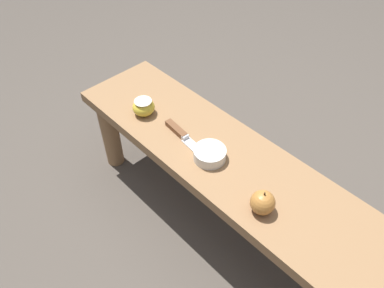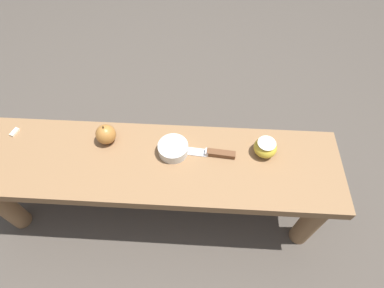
% 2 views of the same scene
% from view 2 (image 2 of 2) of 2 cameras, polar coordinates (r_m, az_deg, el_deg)
% --- Properties ---
extents(ground_plane, '(8.00, 8.00, 0.00)m').
position_cam_2_polar(ground_plane, '(1.41, -5.89, -11.65)').
color(ground_plane, '#4C443D').
extents(wooden_bench, '(1.33, 0.33, 0.39)m').
position_cam_2_polar(wooden_bench, '(1.13, -7.22, -5.39)').
color(wooden_bench, olive).
rests_on(wooden_bench, ground_plane).
extents(knife, '(0.22, 0.05, 0.02)m').
position_cam_2_polar(knife, '(1.06, 4.06, -1.73)').
color(knife, silver).
rests_on(knife, wooden_bench).
extents(apple_whole, '(0.07, 0.07, 0.08)m').
position_cam_2_polar(apple_whole, '(1.11, -16.09, 1.80)').
color(apple_whole, '#B27233').
rests_on(apple_whole, wooden_bench).
extents(apple_cut, '(0.08, 0.08, 0.06)m').
position_cam_2_polar(apple_cut, '(1.08, 13.78, -0.67)').
color(apple_cut, gold).
rests_on(apple_cut, wooden_bench).
extents(apple_slice_near_knife, '(0.03, 0.04, 0.01)m').
position_cam_2_polar(apple_slice_near_knife, '(1.30, -30.72, 1.98)').
color(apple_slice_near_knife, white).
rests_on(apple_slice_near_knife, wooden_bench).
extents(bowl, '(0.11, 0.11, 0.04)m').
position_cam_2_polar(bowl, '(1.06, -3.61, -0.88)').
color(bowl, silver).
rests_on(bowl, wooden_bench).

